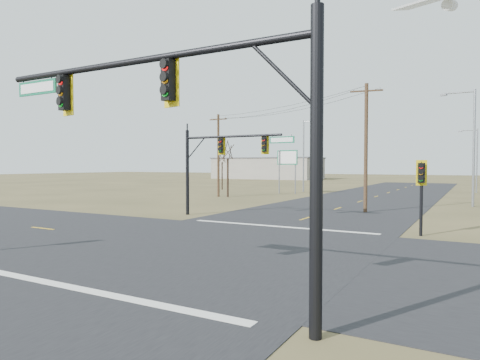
# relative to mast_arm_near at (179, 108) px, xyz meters

# --- Properties ---
(ground) EXTENTS (320.00, 320.00, 0.00)m
(ground) POSITION_rel_mast_arm_near_xyz_m (-3.82, 7.50, -5.25)
(ground) COLOR brown
(ground) RESTS_ON ground
(road_ew) EXTENTS (160.00, 14.00, 0.02)m
(road_ew) POSITION_rel_mast_arm_near_xyz_m (-3.82, 7.50, -5.24)
(road_ew) COLOR black
(road_ew) RESTS_ON ground
(road_ns) EXTENTS (14.00, 160.00, 0.02)m
(road_ns) POSITION_rel_mast_arm_near_xyz_m (-3.82, 7.50, -5.23)
(road_ns) COLOR black
(road_ns) RESTS_ON ground
(stop_bar_near) EXTENTS (12.00, 0.40, 0.01)m
(stop_bar_near) POSITION_rel_mast_arm_near_xyz_m (-3.82, 0.00, -5.22)
(stop_bar_near) COLOR silver
(stop_bar_near) RESTS_ON road_ns
(stop_bar_far) EXTENTS (12.00, 0.40, 0.01)m
(stop_bar_far) POSITION_rel_mast_arm_near_xyz_m (-3.82, 15.00, -5.22)
(stop_bar_far) COLOR silver
(stop_bar_far) RESTS_ON road_ns
(mast_arm_near) EXTENTS (10.44, 0.49, 7.21)m
(mast_arm_near) POSITION_rel_mast_arm_near_xyz_m (0.00, 0.00, 0.00)
(mast_arm_near) COLOR black
(mast_arm_near) RESTS_ON ground
(mast_arm_far) EXTENTS (8.83, 0.59, 6.42)m
(mast_arm_far) POSITION_rel_mast_arm_near_xyz_m (-9.44, 17.60, -0.58)
(mast_arm_far) COLOR black
(mast_arm_far) RESTS_ON ground
(pedestal_signal_ne) EXTENTS (0.66, 0.56, 4.07)m
(pedestal_signal_ne) POSITION_rel_mast_arm_near_xyz_m (4.12, 15.54, -2.24)
(pedestal_signal_ne) COLOR black
(pedestal_signal_ne) RESTS_ON ground
(utility_pole_near) EXTENTS (2.49, 0.52, 10.25)m
(utility_pole_near) POSITION_rel_mast_arm_near_xyz_m (-1.08, 25.75, 0.05)
(utility_pole_near) COLOR #4E3821
(utility_pole_near) RESTS_ON ground
(utility_pole_far) EXTENTS (2.39, 0.28, 9.80)m
(utility_pole_far) POSITION_rel_mast_arm_near_xyz_m (-20.30, 34.36, -0.17)
(utility_pole_far) COLOR #4E3821
(utility_pole_far) RESTS_ON ground
(highway_sign) EXTENTS (3.03, 0.55, 5.73)m
(highway_sign) POSITION_rel_mast_arm_near_xyz_m (-15.16, 43.18, -1.17)
(highway_sign) COLOR gray
(highway_sign) RESTS_ON ground
(streetlight_a) EXTENTS (2.96, 0.48, 10.57)m
(streetlight_a) POSITION_rel_mast_arm_near_xyz_m (6.15, 35.04, 0.69)
(streetlight_a) COLOR gray
(streetlight_a) RESTS_ON ground
(streetlight_b) EXTENTS (2.43, 0.37, 8.67)m
(streetlight_b) POSITION_rel_mast_arm_near_xyz_m (6.41, 57.04, -0.38)
(streetlight_b) COLOR gray
(streetlight_b) RESTS_ON ground
(streetlight_c) EXTENTS (2.81, 0.35, 10.05)m
(streetlight_c) POSITION_rel_mast_arm_near_xyz_m (-14.51, 48.03, 0.40)
(streetlight_c) COLOR gray
(streetlight_c) RESTS_ON ground
(bare_tree_a) EXTENTS (3.25, 3.25, 7.11)m
(bare_tree_a) POSITION_rel_mast_arm_near_xyz_m (-18.97, 34.32, 0.38)
(bare_tree_a) COLOR black
(bare_tree_a) RESTS_ON ground
(bare_tree_b) EXTENTS (3.13, 3.13, 6.40)m
(bare_tree_b) POSITION_rel_mast_arm_near_xyz_m (-27.45, 46.87, -0.13)
(bare_tree_b) COLOR black
(bare_tree_b) RESTS_ON ground
(warehouse_left) EXTENTS (28.00, 14.00, 5.50)m
(warehouse_left) POSITION_rel_mast_arm_near_xyz_m (-43.82, 97.50, -2.50)
(warehouse_left) COLOR gray
(warehouse_left) RESTS_ON ground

